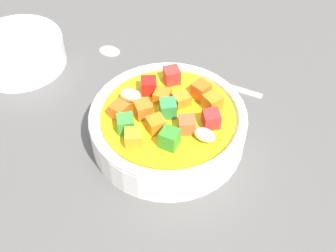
# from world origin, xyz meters

# --- Properties ---
(ground_plane) EXTENTS (1.40, 1.40, 0.02)m
(ground_plane) POSITION_xyz_m (0.00, 0.00, -0.01)
(ground_plane) COLOR #565451
(soup_bowl_main) EXTENTS (0.17, 0.17, 0.06)m
(soup_bowl_main) POSITION_xyz_m (-0.00, -0.00, 0.02)
(soup_bowl_main) COLOR white
(soup_bowl_main) RESTS_ON ground_plane
(spoon) EXTENTS (0.21, 0.12, 0.01)m
(spoon) POSITION_xyz_m (0.00, 0.12, 0.00)
(spoon) COLOR silver
(spoon) RESTS_ON ground_plane
(side_bowl_small) EXTENTS (0.12, 0.12, 0.04)m
(side_bowl_small) POSITION_xyz_m (-0.19, 0.14, 0.02)
(side_bowl_small) COLOR white
(side_bowl_small) RESTS_ON ground_plane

